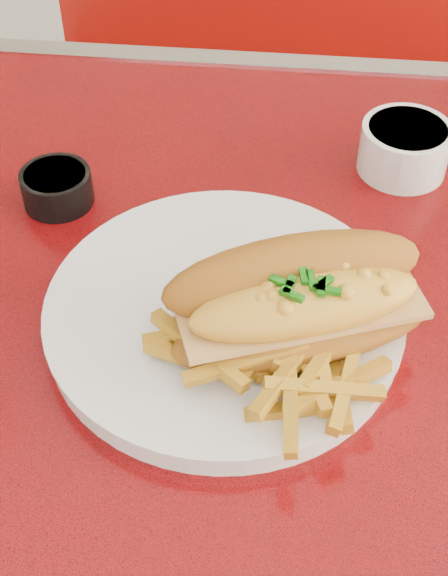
# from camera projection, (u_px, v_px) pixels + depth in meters

# --- Properties ---
(diner_table) EXTENTS (1.23, 0.83, 0.77)m
(diner_table) POSITION_uv_depth(u_px,v_px,m) (431.00, 458.00, 0.73)
(diner_table) COLOR red
(diner_table) RESTS_ON ground
(booth_bench_far) EXTENTS (1.20, 0.51, 0.90)m
(booth_bench_far) POSITION_uv_depth(u_px,v_px,m) (368.00, 184.00, 1.52)
(booth_bench_far) COLOR maroon
(booth_bench_far) RESTS_ON ground
(dinner_plate) EXTENTS (0.33, 0.33, 0.02)m
(dinner_plate) POSITION_uv_depth(u_px,v_px,m) (224.00, 314.00, 0.62)
(dinner_plate) COLOR white
(dinner_plate) RESTS_ON diner_table
(mac_hoagie) EXTENTS (0.21, 0.15, 0.09)m
(mac_hoagie) POSITION_uv_depth(u_px,v_px,m) (300.00, 302.00, 0.57)
(mac_hoagie) COLOR #AD681B
(mac_hoagie) RESTS_ON dinner_plate
(fries_pile) EXTENTS (0.16, 0.15, 0.04)m
(fries_pile) POSITION_uv_depth(u_px,v_px,m) (270.00, 353.00, 0.56)
(fries_pile) COLOR gold
(fries_pile) RESTS_ON dinner_plate
(fork) EXTENTS (0.05, 0.15, 0.00)m
(fork) POSITION_uv_depth(u_px,v_px,m) (307.00, 304.00, 0.62)
(fork) COLOR silver
(fork) RESTS_ON dinner_plate
(gravy_ramekin) EXTENTS (0.10, 0.10, 0.05)m
(gravy_ramekin) POSITION_uv_depth(u_px,v_px,m) (405.00, 147.00, 0.75)
(gravy_ramekin) COLOR white
(gravy_ramekin) RESTS_ON diner_table
(sauce_cup_left) EXTENTS (0.07, 0.07, 0.03)m
(sauce_cup_left) POSITION_uv_depth(u_px,v_px,m) (57.00, 186.00, 0.72)
(sauce_cup_left) COLOR black
(sauce_cup_left) RESTS_ON diner_table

